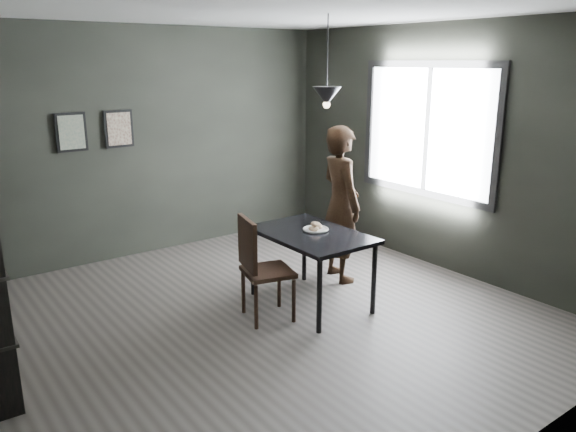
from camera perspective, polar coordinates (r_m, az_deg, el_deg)
ground at (r=5.45m, az=-2.68°, el=-10.38°), size 5.00×5.00×0.00m
back_wall at (r=7.19m, az=-14.14°, el=7.22°), size 5.00×0.10×2.80m
ceiling at (r=4.92m, az=-3.12°, el=20.40°), size 5.00×5.00×0.02m
window_assembly at (r=6.78m, az=13.94°, el=8.46°), size 0.04×1.96×1.56m
cafe_table at (r=5.53m, az=2.39°, el=-2.48°), size 0.80×1.20×0.75m
white_plate at (r=5.58m, az=2.83°, el=-1.43°), size 0.23×0.23×0.01m
donut_pile at (r=5.57m, az=2.84°, el=-1.07°), size 0.18×0.15×0.08m
woman at (r=6.18m, az=5.38°, el=1.21°), size 0.55×0.71×1.72m
wood_chair at (r=5.23m, az=-2.99°, el=-4.73°), size 0.53×0.53×1.00m
pendant_lamp at (r=5.51m, az=3.95°, el=12.07°), size 0.28×0.28×0.86m
framed_print_left at (r=6.84m, az=-21.16°, el=7.95°), size 0.34×0.04×0.44m
framed_print_right at (r=7.01m, az=-16.81°, el=8.48°), size 0.34×0.04×0.44m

